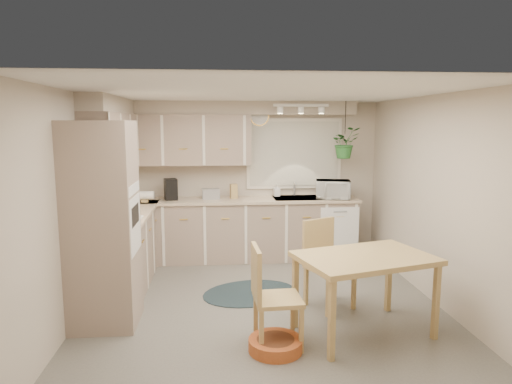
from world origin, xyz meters
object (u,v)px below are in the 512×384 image
(chair_left, at_px, (278,296))
(chair_back, at_px, (330,265))
(braided_rug, at_px, (250,293))
(microwave, at_px, (333,187))
(pet_bed, at_px, (275,345))
(dining_table, at_px, (364,294))

(chair_left, distance_m, chair_back, 1.09)
(braided_rug, bearing_deg, chair_back, -29.81)
(braided_rug, xyz_separation_m, microwave, (1.36, 1.36, 1.11))
(pet_bed, xyz_separation_m, microwave, (1.23, 2.81, 1.05))
(pet_bed, bearing_deg, braided_rug, 95.09)
(dining_table, xyz_separation_m, braided_rug, (-1.04, 1.16, -0.39))
(braided_rug, relative_size, pet_bed, 2.37)
(dining_table, bearing_deg, chair_back, 104.80)
(chair_left, xyz_separation_m, microwave, (1.20, 2.69, 0.63))
(dining_table, relative_size, chair_left, 1.32)
(pet_bed, bearing_deg, chair_left, 73.31)
(braided_rug, height_order, microwave, microwave)
(microwave, bearing_deg, dining_table, -86.01)
(chair_back, height_order, pet_bed, chair_back)
(chair_back, bearing_deg, braided_rug, -57.79)
(chair_back, bearing_deg, chair_left, 21.84)
(microwave, bearing_deg, chair_back, -93.64)
(pet_bed, height_order, microwave, microwave)
(microwave, bearing_deg, braided_rug, -123.84)
(chair_left, bearing_deg, chair_back, 136.60)
(chair_back, distance_m, pet_bed, 1.28)
(dining_table, bearing_deg, microwave, 82.83)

